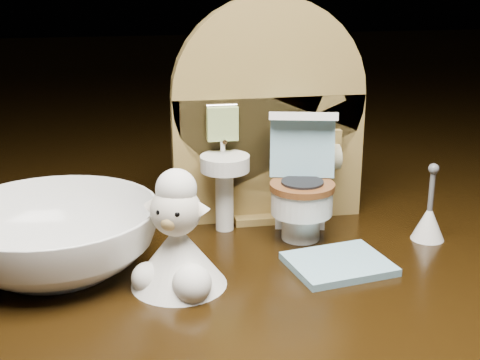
% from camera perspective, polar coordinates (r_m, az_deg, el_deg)
% --- Properties ---
extents(backdrop_panel, '(0.13, 0.05, 0.15)m').
position_cam_1_polar(backdrop_panel, '(0.45, 2.36, 4.71)').
color(backdrop_panel, olive).
rests_on(backdrop_panel, ground).
extents(toy_toilet, '(0.05, 0.06, 0.08)m').
position_cam_1_polar(toy_toilet, '(0.43, 5.27, -0.91)').
color(toy_toilet, white).
rests_on(toy_toilet, ground).
extents(bath_mat, '(0.06, 0.06, 0.00)m').
position_cam_1_polar(bath_mat, '(0.40, 8.41, -7.10)').
color(bath_mat, '#79A8BA').
rests_on(bath_mat, ground).
extents(toilet_brush, '(0.02, 0.02, 0.05)m').
position_cam_1_polar(toilet_brush, '(0.44, 15.81, -3.28)').
color(toilet_brush, white).
rests_on(toilet_brush, ground).
extents(plush_lamb, '(0.05, 0.06, 0.07)m').
position_cam_1_polar(plush_lamb, '(0.37, -5.36, -5.65)').
color(plush_lamb, silver).
rests_on(plush_lamb, ground).
extents(ceramic_bowl, '(0.15, 0.15, 0.04)m').
position_cam_1_polar(ceramic_bowl, '(0.40, -15.49, -4.80)').
color(ceramic_bowl, white).
rests_on(ceramic_bowl, ground).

